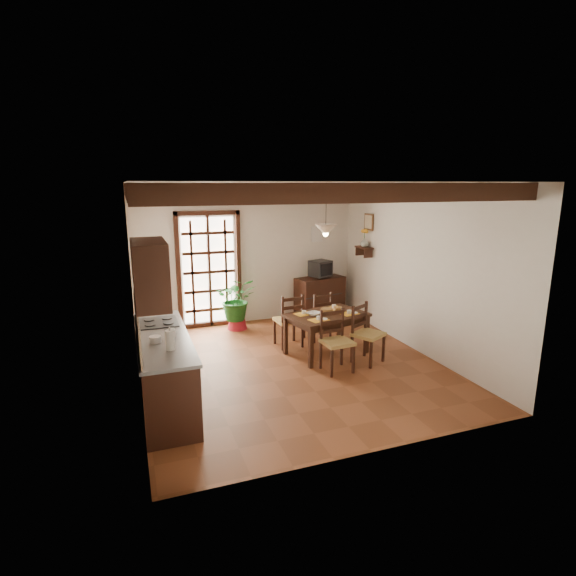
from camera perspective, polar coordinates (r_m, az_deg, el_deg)
name	(u,v)px	position (r m, az deg, el deg)	size (l,w,h in m)	color
ground_plane	(291,365)	(7.16, 0.35, -9.76)	(5.00, 5.00, 0.00)	brown
room_shell	(291,251)	(6.67, 0.37, 4.78)	(4.52, 5.02, 2.81)	silver
ceiling_beams	(291,190)	(6.60, 0.38, 12.32)	(4.50, 4.34, 0.20)	black
french_door	(209,268)	(8.90, -10.00, 2.52)	(1.26, 0.11, 2.32)	white
kitchen_counter	(164,368)	(6.05, -15.47, -9.81)	(0.64, 2.25, 1.38)	black
upper_cabinet	(150,274)	(4.98, -17.12, 1.74)	(0.35, 0.80, 0.70)	black
range_hood	(147,265)	(6.23, -17.47, 2.83)	(0.38, 0.60, 0.54)	white
counter_items	(161,330)	(5.97, -15.82, -5.18)	(0.50, 1.43, 0.25)	black
dining_table	(327,319)	(7.45, 4.91, -3.95)	(1.43, 1.09, 0.69)	#331B10
chair_near_left	(336,352)	(6.89, 6.17, -8.14)	(0.46, 0.44, 0.93)	tan
chair_near_right	(367,344)	(7.29, 10.01, -7.05)	(0.57, 0.57, 0.94)	tan
chair_far_left	(289,330)	(7.87, 0.09, -5.31)	(0.46, 0.45, 0.95)	tan
chair_far_right	(318,324)	(8.22, 3.79, -4.63)	(0.48, 0.46, 0.89)	tan
table_setting	(327,316)	(7.44, 4.92, -3.51)	(0.93, 0.62, 0.09)	#FAAC27
table_bowl	(314,314)	(7.32, 3.32, -3.29)	(0.22, 0.22, 0.05)	white
sideboard	(320,297)	(9.51, 4.06, -1.21)	(1.02, 0.46, 0.87)	black
crt_tv	(320,268)	(9.37, 4.14, 2.49)	(0.49, 0.47, 0.33)	black
fuse_box	(317,234)	(9.51, 3.68, 6.86)	(0.25, 0.03, 0.32)	white
plant_pot	(237,323)	(8.89, -6.46, -4.47)	(0.39, 0.39, 0.24)	maroon
potted_plant	(237,301)	(8.76, -6.53, -1.60)	(1.98, 1.70, 2.21)	#144C19
wall_shelf	(364,249)	(9.05, 9.63, 4.85)	(0.20, 0.42, 0.20)	black
shelf_vase	(364,242)	(9.03, 9.66, 5.72)	(0.15, 0.15, 0.15)	#B2BFB2
shelf_flowers	(365,232)	(9.00, 9.71, 7.03)	(0.14, 0.14, 0.36)	#FAAC27
framed_picture	(369,222)	(9.03, 10.23, 8.26)	(0.03, 0.32, 0.32)	brown
pendant_lamp	(326,229)	(7.25, 4.81, 7.50)	(0.36, 0.36, 0.84)	black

